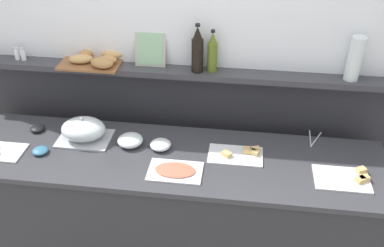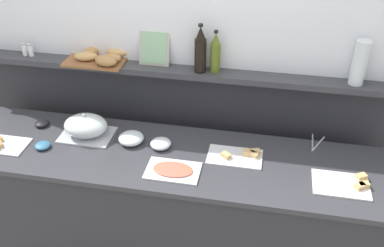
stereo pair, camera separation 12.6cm
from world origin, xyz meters
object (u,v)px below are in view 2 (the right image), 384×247
at_px(serving_tongs, 315,143).
at_px(water_carafe, 360,63).
at_px(sandwich_platter_front, 345,184).
at_px(bread_basket, 103,56).
at_px(condiment_bowl_red, 43,145).
at_px(olive_oil_bottle, 215,54).
at_px(framed_picture, 154,48).
at_px(condiment_bowl_teal, 42,124).
at_px(glass_bowl_medium, 161,144).
at_px(sandwich_platter_rear, 238,156).
at_px(pepper_shaker, 30,50).
at_px(glass_bowl_large, 131,139).
at_px(serving_cloche, 86,127).
at_px(wine_bottle_dark, 200,51).
at_px(cold_cuts_platter, 173,170).
at_px(salt_shaker, 24,49).

relative_size(serving_tongs, water_carafe, 0.67).
height_order(sandwich_platter_front, bread_basket, bread_basket).
height_order(condiment_bowl_red, water_carafe, water_carafe).
distance_m(serving_tongs, olive_oil_bottle, 0.86).
distance_m(olive_oil_bottle, framed_picture, 0.41).
height_order(sandwich_platter_front, framed_picture, framed_picture).
xyz_separation_m(condiment_bowl_teal, condiment_bowl_red, (0.12, -0.23, 0.00)).
distance_m(glass_bowl_medium, water_carafe, 1.30).
bearing_deg(sandwich_platter_rear, water_carafe, 29.49).
bearing_deg(pepper_shaker, olive_oil_bottle, 0.09).
height_order(sandwich_platter_rear, serving_tongs, sandwich_platter_rear).
bearing_deg(serving_tongs, glass_bowl_large, -170.03).
bearing_deg(serving_tongs, serving_cloche, -172.67).
distance_m(serving_cloche, serving_tongs, 1.48).
height_order(serving_cloche, olive_oil_bottle, olive_oil_bottle).
height_order(wine_bottle_dark, bread_basket, wine_bottle_dark).
xyz_separation_m(condiment_bowl_teal, olive_oil_bottle, (1.13, 0.28, 0.49)).
distance_m(condiment_bowl_teal, bread_basket, 0.62).
bearing_deg(glass_bowl_medium, wine_bottle_dark, 61.29).
distance_m(serving_cloche, condiment_bowl_red, 0.29).
height_order(glass_bowl_large, glass_bowl_medium, glass_bowl_large).
relative_size(sandwich_platter_rear, condiment_bowl_teal, 3.51).
height_order(sandwich_platter_front, condiment_bowl_red, sandwich_platter_front).
bearing_deg(condiment_bowl_red, framed_picture, 42.10).
bearing_deg(serving_tongs, sandwich_platter_rear, -154.06).
distance_m(sandwich_platter_rear, serving_cloche, 1.00).
xyz_separation_m(cold_cuts_platter, wine_bottle_dark, (0.06, 0.56, 0.51)).
bearing_deg(cold_cuts_platter, serving_tongs, 27.71).
xyz_separation_m(sandwich_platter_front, framed_picture, (-1.23, 0.55, 0.49)).
bearing_deg(sandwich_platter_rear, condiment_bowl_red, -173.70).
bearing_deg(sandwich_platter_rear, olive_oil_bottle, 118.83).
relative_size(glass_bowl_large, serving_tongs, 0.87).
height_order(condiment_bowl_red, serving_tongs, condiment_bowl_red).
distance_m(condiment_bowl_red, pepper_shaker, 0.70).
relative_size(cold_cuts_platter, salt_shaker, 3.65).
distance_m(serving_cloche, bread_basket, 0.49).
relative_size(glass_bowl_large, glass_bowl_medium, 1.22).
bearing_deg(sandwich_platter_front, glass_bowl_large, 172.60).
bearing_deg(glass_bowl_medium, sandwich_platter_front, -8.05).
xyz_separation_m(serving_tongs, wine_bottle_dark, (-0.77, 0.13, 0.52)).
relative_size(olive_oil_bottle, wine_bottle_dark, 0.87).
height_order(sandwich_platter_rear, salt_shaker, salt_shaker).
bearing_deg(condiment_bowl_teal, sandwich_platter_rear, -4.21).
relative_size(wine_bottle_dark, water_carafe, 1.14).
relative_size(sandwich_platter_rear, condiment_bowl_red, 3.42).
bearing_deg(glass_bowl_large, framed_picture, 79.28).
distance_m(sandwich_platter_front, serving_tongs, 0.40).
height_order(olive_oil_bottle, water_carafe, water_carafe).
bearing_deg(glass_bowl_medium, condiment_bowl_teal, 174.33).
height_order(glass_bowl_large, salt_shaker, salt_shaker).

